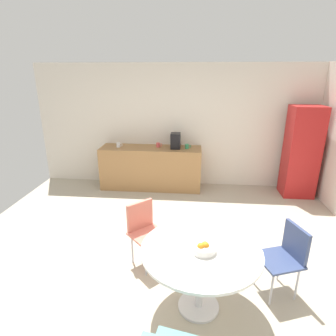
% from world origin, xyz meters
% --- Properties ---
extents(ground_plane, '(6.00, 6.00, 0.00)m').
position_xyz_m(ground_plane, '(0.00, 0.00, 0.00)').
color(ground_plane, '#B2A893').
extents(wall_back, '(6.00, 0.10, 2.60)m').
position_xyz_m(wall_back, '(0.00, 3.00, 1.30)').
color(wall_back, silver).
rests_on(wall_back, ground_plane).
extents(counter_block, '(2.13, 0.60, 0.90)m').
position_xyz_m(counter_block, '(-0.49, 2.65, 0.45)').
color(counter_block, '#9E7042').
rests_on(counter_block, ground_plane).
extents(locker_cabinet, '(0.60, 0.50, 1.81)m').
position_xyz_m(locker_cabinet, '(2.55, 2.55, 0.91)').
color(locker_cabinet, '#B21E1E').
rests_on(locker_cabinet, ground_plane).
extents(round_table, '(1.21, 1.21, 0.75)m').
position_xyz_m(round_table, '(0.52, -0.59, 0.63)').
color(round_table, silver).
rests_on(round_table, ground_plane).
extents(chair_navy, '(0.54, 0.54, 0.83)m').
position_xyz_m(chair_navy, '(1.48, -0.25, 0.52)').
color(chair_navy, silver).
rests_on(chair_navy, ground_plane).
extents(chair_coral, '(0.59, 0.59, 0.83)m').
position_xyz_m(chair_coral, '(-0.19, 0.15, 0.52)').
color(chair_coral, silver).
rests_on(chair_coral, ground_plane).
extents(fruit_bowl, '(0.24, 0.24, 0.11)m').
position_xyz_m(fruit_bowl, '(0.54, -0.63, 0.79)').
color(fruit_bowl, silver).
rests_on(fruit_bowl, round_table).
extents(mug_white, '(0.13, 0.08, 0.09)m').
position_xyz_m(mug_white, '(-1.17, 2.62, 0.95)').
color(mug_white, white).
rests_on(mug_white, counter_block).
extents(mug_green, '(0.13, 0.08, 0.09)m').
position_xyz_m(mug_green, '(-0.33, 2.70, 0.95)').
color(mug_green, '#D84C4C').
rests_on(mug_green, counter_block).
extents(mug_red, '(0.13, 0.08, 0.09)m').
position_xyz_m(mug_red, '(0.28, 2.65, 0.95)').
color(mug_red, '#338C59').
rests_on(mug_red, counter_block).
extents(coffee_maker, '(0.20, 0.24, 0.32)m').
position_xyz_m(coffee_maker, '(0.04, 2.65, 1.06)').
color(coffee_maker, black).
rests_on(coffee_maker, counter_block).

